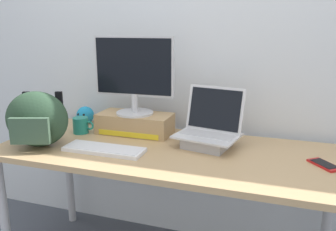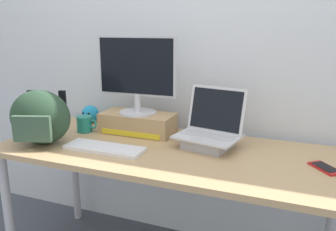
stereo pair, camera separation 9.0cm
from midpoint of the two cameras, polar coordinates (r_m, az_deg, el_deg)
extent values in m
cube|color=silver|center=(2.13, 2.79, 12.71)|extent=(7.00, 0.10, 2.60)
cube|color=tan|center=(1.81, -1.44, -6.01)|extent=(1.79, 0.73, 0.03)
cylinder|color=#B2B2B7|center=(2.16, -26.51, -14.96)|extent=(0.05, 0.05, 0.72)
cylinder|color=#B2B2B7|center=(2.57, -16.97, -9.25)|extent=(0.05, 0.05, 0.72)
cylinder|color=#B2B2B7|center=(2.16, 23.72, -14.63)|extent=(0.05, 0.05, 0.72)
cube|color=tan|center=(2.06, -6.70, -1.31)|extent=(0.44, 0.21, 0.12)
cube|color=yellow|center=(1.98, -7.95, -3.15)|extent=(0.37, 0.00, 0.03)
cylinder|color=silver|center=(2.05, -6.76, 0.44)|extent=(0.22, 0.22, 0.01)
cylinder|color=silver|center=(2.03, -6.81, 2.09)|extent=(0.04, 0.04, 0.11)
cube|color=silver|center=(2.00, -6.99, 8.05)|extent=(0.47, 0.03, 0.34)
cube|color=black|center=(1.99, -7.12, 8.01)|extent=(0.45, 0.02, 0.32)
cube|color=#ADADB2|center=(1.83, 5.05, -4.34)|extent=(0.26, 0.24, 0.06)
cube|color=silver|center=(1.82, 5.08, -3.35)|extent=(0.36, 0.30, 0.01)
cube|color=#B7B7BC|center=(1.83, 5.32, -3.00)|extent=(0.30, 0.19, 0.00)
cube|color=silver|center=(1.87, 6.37, 1.06)|extent=(0.32, 0.13, 0.24)
cube|color=black|center=(1.87, 6.32, 1.06)|extent=(0.29, 0.11, 0.21)
cube|color=white|center=(1.80, -11.92, -5.51)|extent=(0.42, 0.14, 0.02)
cube|color=silver|center=(1.80, -11.94, -5.16)|extent=(0.39, 0.12, 0.00)
ellipsoid|color=#28422D|center=(1.94, -22.03, -0.59)|extent=(0.37, 0.28, 0.30)
cube|color=#38513D|center=(1.85, -23.16, -2.37)|extent=(0.19, 0.09, 0.13)
cube|color=black|center=(2.07, -23.28, 0.59)|extent=(0.04, 0.03, 0.22)
cube|color=black|center=(2.00, -18.62, 0.62)|extent=(0.04, 0.03, 0.22)
cylinder|color=#1E7F70|center=(2.13, -15.39, -1.58)|extent=(0.09, 0.09, 0.09)
torus|color=#1E7F70|center=(2.09, -14.05, -1.61)|extent=(0.06, 0.01, 0.06)
cube|color=red|center=(1.73, 23.00, -7.50)|extent=(0.15, 0.16, 0.01)
cube|color=black|center=(1.73, 23.02, -7.32)|extent=(0.12, 0.13, 0.00)
sphere|color=#2393CC|center=(2.32, -14.58, 0.07)|extent=(0.11, 0.11, 0.11)
sphere|color=black|center=(2.29, -15.66, 0.17)|extent=(0.02, 0.02, 0.02)
sphere|color=black|center=(2.27, -14.83, 0.09)|extent=(0.02, 0.02, 0.02)
camera|label=1|loc=(0.05, -91.48, -0.39)|focal=36.96mm
camera|label=2|loc=(0.05, 88.52, 0.39)|focal=36.96mm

